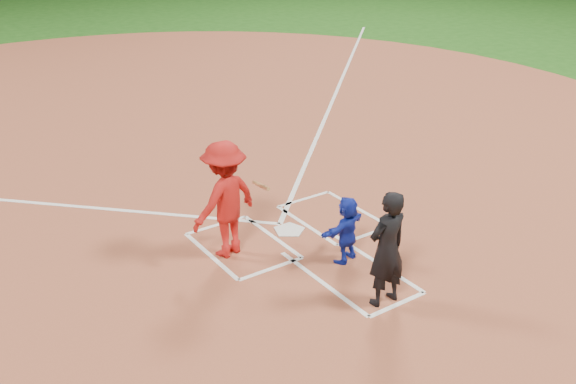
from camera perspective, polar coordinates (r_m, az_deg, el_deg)
ground at (r=11.52m, az=0.10°, el=-3.49°), size 120.00×120.00×0.00m
home_plate_dirt at (r=16.40m, az=-11.92°, el=4.79°), size 28.00×28.00×0.01m
home_plate at (r=11.51m, az=0.10°, el=-3.40°), size 0.60×0.60×0.02m
catcher at (r=10.39m, az=5.24°, el=-3.31°), size 1.10×0.62×1.13m
umpire at (r=9.24m, az=8.79°, el=-5.02°), size 0.65×0.43×1.78m
chalk_markings at (r=15.78m, az=-10.88°, el=4.11°), size 28.35×17.32×0.01m
batter_at_plate at (r=10.41m, az=-5.63°, el=-0.66°), size 1.45×1.08×1.98m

